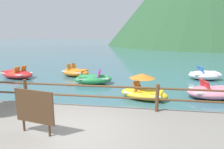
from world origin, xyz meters
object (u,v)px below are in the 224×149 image
(pedal_boat_2, at_px, (17,74))
(sign_board, at_px, (34,107))
(pedal_boat_6, at_px, (205,75))
(pedal_boat_3, at_px, (144,90))
(pedal_boat_1, at_px, (212,92))
(pedal_boat_4, at_px, (76,72))
(pedal_boat_0, at_px, (93,79))

(pedal_boat_2, bearing_deg, sign_board, -52.68)
(pedal_boat_2, relative_size, pedal_boat_6, 1.29)
(pedal_boat_2, distance_m, pedal_boat_6, 12.88)
(pedal_boat_3, bearing_deg, pedal_boat_1, 9.72)
(pedal_boat_3, relative_size, pedal_boat_6, 1.10)
(pedal_boat_4, bearing_deg, pedal_boat_2, -163.28)
(pedal_boat_3, height_order, pedal_boat_6, pedal_boat_3)
(pedal_boat_1, relative_size, pedal_boat_4, 0.98)
(pedal_boat_0, bearing_deg, pedal_boat_6, 17.10)
(pedal_boat_2, bearing_deg, pedal_boat_1, -12.66)
(sign_board, bearing_deg, pedal_boat_4, 102.62)
(sign_board, xyz_separation_m, pedal_boat_4, (-1.96, 8.77, -0.84))
(pedal_boat_1, xyz_separation_m, pedal_boat_2, (-11.84, 2.66, -0.02))
(sign_board, relative_size, pedal_boat_2, 0.41)
(pedal_boat_2, height_order, pedal_boat_6, pedal_boat_6)
(pedal_boat_6, bearing_deg, pedal_boat_0, -162.90)
(pedal_boat_2, xyz_separation_m, pedal_boat_3, (8.67, -3.20, 0.12))
(sign_board, distance_m, pedal_boat_0, 6.81)
(sign_board, distance_m, pedal_boat_2, 9.61)
(pedal_boat_2, distance_m, pedal_boat_4, 4.01)
(pedal_boat_0, relative_size, pedal_boat_2, 0.87)
(sign_board, height_order, pedal_boat_0, sign_board)
(pedal_boat_3, height_order, pedal_boat_4, pedal_boat_3)
(sign_board, relative_size, pedal_boat_6, 0.54)
(sign_board, xyz_separation_m, pedal_boat_0, (-0.15, 6.76, -0.83))
(pedal_boat_3, xyz_separation_m, pedal_boat_6, (4.15, 4.55, -0.08))
(pedal_boat_6, bearing_deg, pedal_boat_3, -132.32)
(pedal_boat_2, height_order, pedal_boat_4, pedal_boat_4)
(sign_board, relative_size, pedal_boat_1, 0.49)
(sign_board, bearing_deg, pedal_boat_1, 39.37)
(pedal_boat_1, xyz_separation_m, pedal_boat_6, (0.97, 4.01, 0.02))
(sign_board, relative_size, pedal_boat_4, 0.48)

